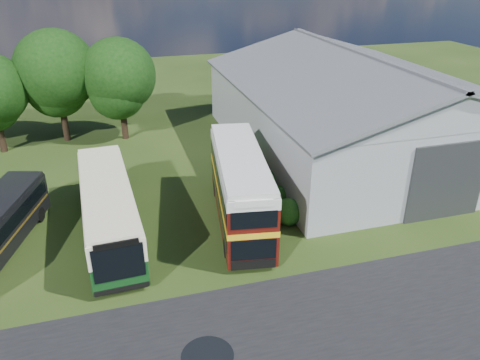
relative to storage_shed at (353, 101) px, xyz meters
name	(u,v)px	position (x,y,z in m)	size (l,w,h in m)	color
ground	(224,302)	(-15.00, -15.98, -4.17)	(120.00, 120.00, 0.00)	#213510
asphalt_road	(308,334)	(-12.00, -18.98, -4.17)	(60.00, 8.00, 0.02)	black
puddle	(207,356)	(-16.50, -18.98, -4.17)	(2.20, 2.20, 0.01)	black
storage_shed	(353,101)	(0.00, 0.00, 0.00)	(18.80, 24.80, 8.15)	gray
tree_mid	(56,70)	(-23.00, 8.82, 2.02)	(6.80, 6.80, 9.60)	black
tree_right_a	(119,75)	(-18.00, 7.82, 1.52)	(6.26, 6.26, 8.83)	black
shrub_front	(288,223)	(-9.40, -9.98, -4.17)	(1.70, 1.70, 1.70)	#194714
shrub_mid	(277,207)	(-9.40, -7.98, -4.17)	(1.60, 1.60, 1.60)	#194714
shrub_back	(267,194)	(-9.40, -5.98, -4.17)	(1.80, 1.80, 1.80)	#194714
bus_green_single	(108,208)	(-19.88, -8.30, -2.41)	(3.33, 12.07, 3.30)	black
bus_maroon_double	(240,189)	(-12.19, -9.01, -1.88)	(4.33, 10.95, 4.58)	black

